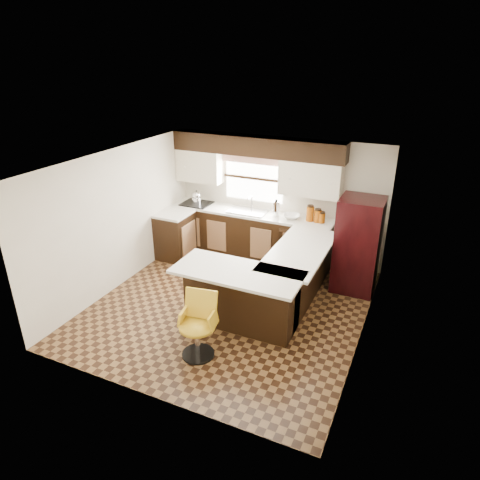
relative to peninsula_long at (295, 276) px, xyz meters
The scene contains 30 objects.
floor 1.18m from the peninsula_long, 145.22° to the right, with size 4.40×4.40×0.00m, color #49301A.
ceiling 2.24m from the peninsula_long, 145.22° to the right, with size 4.40×4.40×0.00m, color silver.
wall_back 1.96m from the peninsula_long, 119.74° to the left, with size 4.40×4.40×0.00m, color beige.
wall_front 3.06m from the peninsula_long, 107.67° to the right, with size 4.40×4.40×0.00m, color beige.
wall_left 3.15m from the peninsula_long, 168.23° to the right, with size 4.40×4.40×0.00m, color beige.
wall_right 1.55m from the peninsula_long, 27.51° to the right, with size 4.40×4.40×0.00m, color beige.
base_cab_back 1.86m from the peninsula_long, 136.64° to the left, with size 3.30×0.60×0.90m, color black.
base_cab_left 2.77m from the peninsula_long, 166.97° to the left, with size 0.60×0.70×0.90m, color black.
counter_back 1.92m from the peninsula_long, 136.64° to the left, with size 3.30×0.60×0.04m, color silver.
counter_left 2.81m from the peninsula_long, 166.97° to the left, with size 0.60×0.70×0.04m, color silver.
soffit 2.60m from the peninsula_long, 132.88° to the left, with size 3.40×0.35×0.36m, color black.
upper_cab_left 3.15m from the peninsula_long, 150.95° to the left, with size 0.94×0.35×0.64m, color beige.
upper_cab_right 1.90m from the peninsula_long, 98.93° to the left, with size 1.14×0.35×0.64m, color beige.
window_pane 2.36m from the peninsula_long, 132.00° to the left, with size 1.20×0.02×0.90m, color white.
valance 2.54m from the peninsula_long, 132.74° to the left, with size 1.30×0.06×0.18m, color #D19B93.
sink 1.95m from the peninsula_long, 138.13° to the left, with size 0.75×0.45×0.03m, color #B2B2B7.
dishwasher 1.05m from the peninsula_long, 109.47° to the left, with size 0.58×0.03×0.78m, color black.
cooktop 2.89m from the peninsula_long, 153.80° to the left, with size 0.58×0.50×0.03m, color black.
peninsula_long is the anchor object (origin of this frame).
peninsula_return 1.11m from the peninsula_long, 118.30° to the right, with size 1.65×0.60×0.90m, color black.
counter_pen_long 0.48m from the peninsula_long, ahead, with size 0.84×1.95×0.04m, color silver.
counter_pen_return 1.29m from the peninsula_long, 117.10° to the right, with size 1.89×0.84×0.04m, color silver.
refrigerator 1.23m from the peninsula_long, 45.01° to the left, with size 0.71×0.68×1.66m, color black.
bar_chair 2.06m from the peninsula_long, 111.60° to the right, with size 0.49×0.49×0.92m, color gold, non-canonical shape.
kettle 2.91m from the peninsula_long, 153.74° to the left, with size 0.20×0.20×0.27m, color silver, non-canonical shape.
percolator 1.65m from the peninsula_long, 122.75° to the left, with size 0.13×0.13×0.30m, color silver.
mixing_bowl 1.47m from the peninsula_long, 111.61° to the left, with size 0.31×0.31×0.08m, color white.
canister_large 1.45m from the peninsula_long, 96.97° to the left, with size 0.14×0.14×0.27m, color #954407.
canister_med 1.43m from the peninsula_long, 90.58° to the left, with size 0.14×0.14×0.23m, color #954407.
canister_small 1.42m from the peninsula_long, 87.28° to the left, with size 0.13×0.13×0.18m, color #954407.
Camera 1 is at (2.63, -5.37, 3.84)m, focal length 32.00 mm.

